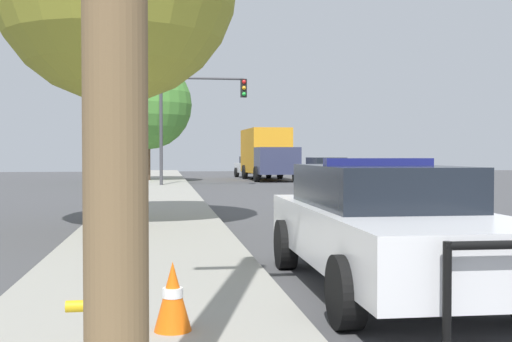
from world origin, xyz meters
TOP-DOWN VIEW (x-y plane):
  - sidewalk_left at (-5.10, 0.00)m, footprint 3.00×110.00m
  - police_car at (-2.29, 1.53)m, footprint 2.13×5.30m
  - fire_hydrant at (-5.33, -1.14)m, footprint 0.51×0.22m
  - traffic_light at (-3.33, 25.61)m, footprint 4.27×0.35m
  - car_background_oncoming at (2.80, 23.82)m, footprint 1.93×4.60m
  - car_background_distant at (1.17, 37.84)m, footprint 2.15×4.58m
  - box_truck at (1.61, 34.16)m, footprint 2.76×7.78m
  - tree_sidewalk_far at (-5.84, 31.76)m, footprint 5.19×5.19m
  - traffic_cone at (-4.82, -0.39)m, footprint 0.32×0.32m

SIDE VIEW (x-z plane):
  - sidewalk_left at x=-5.10m, z-range 0.00..0.13m
  - traffic_cone at x=-4.82m, z-range 0.13..0.72m
  - fire_hydrant at x=-5.33m, z-range 0.16..0.98m
  - car_background_oncoming at x=2.80m, z-range 0.04..1.50m
  - car_background_distant at x=1.17m, z-range 0.04..1.51m
  - police_car at x=-2.29m, z-range 0.00..1.58m
  - box_truck at x=1.61m, z-range 0.09..3.33m
  - traffic_light at x=-3.33m, z-range 1.26..6.61m
  - tree_sidewalk_far at x=-5.84m, z-range 1.00..7.97m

